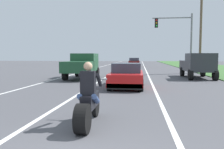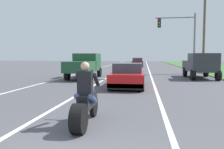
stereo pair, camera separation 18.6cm
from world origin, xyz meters
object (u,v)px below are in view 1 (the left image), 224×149
Objects in this scene: pickup_truck_right_shoulder_dark_grey at (197,64)px; traffic_light_mast_near at (179,34)px; distant_car_far_ahead at (134,62)px; motorcycle_with_rider at (88,103)px; sports_car_red at (127,76)px; pickup_truck_left_lane_dark_green at (82,64)px.

pickup_truck_right_shoulder_dark_grey is 5.68m from traffic_light_mast_near.
distant_car_far_ahead is (-5.48, 19.32, -0.33)m from pickup_truck_right_shoulder_dark_grey.
pickup_truck_right_shoulder_dark_grey is at bearing -82.38° from traffic_light_mast_near.
sports_car_red is at bearing 85.83° from motorcycle_with_rider.
pickup_truck_left_lane_dark_green reaches higher than sports_car_red.
pickup_truck_right_shoulder_dark_grey reaches higher than motorcycle_with_rider.
traffic_light_mast_near is at bearing -71.53° from distant_car_far_ahead.
pickup_truck_right_shoulder_dark_grey is 0.80× the size of traffic_light_mast_near.
pickup_truck_left_lane_dark_green is 10.86m from traffic_light_mast_near.
traffic_light_mast_near is at bearing 97.62° from pickup_truck_right_shoulder_dark_grey.
traffic_light_mast_near reaches higher than pickup_truck_right_shoulder_dark_grey.
pickup_truck_left_lane_dark_green is at bearing -99.96° from distant_car_far_ahead.
pickup_truck_left_lane_dark_green is at bearing -171.74° from pickup_truck_right_shoulder_dark_grey.
motorcycle_with_rider reaches higher than distant_car_far_ahead.
motorcycle_with_rider is 0.37× the size of traffic_light_mast_near.
pickup_truck_left_lane_dark_green reaches higher than motorcycle_with_rider.
distant_car_far_ahead is at bearing 89.33° from motorcycle_with_rider.
motorcycle_with_rider is 7.54m from sports_car_red.
traffic_light_mast_near is (-0.65, 4.87, 2.85)m from pickup_truck_right_shoulder_dark_grey.
pickup_truck_right_shoulder_dark_grey is 1.20× the size of distant_car_far_ahead.
motorcycle_with_rider is 19.44m from traffic_light_mast_near.
traffic_light_mast_near is (4.66, 10.90, 3.32)m from sports_car_red.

